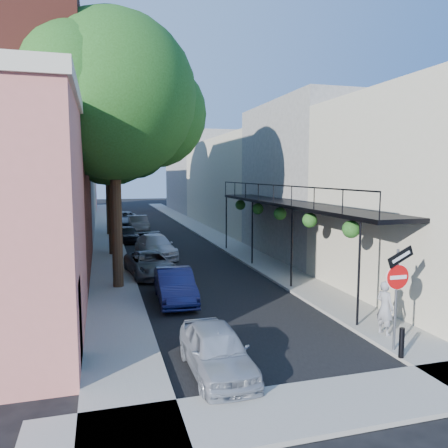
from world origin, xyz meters
TOP-DOWN VIEW (x-y plane):
  - ground at (0.00, 0.00)m, footprint 160.00×160.00m
  - road_surface at (0.00, 30.00)m, footprint 6.00×64.00m
  - sidewalk_left at (-4.00, 30.00)m, footprint 2.00×64.00m
  - sidewalk_right at (4.00, 30.00)m, footprint 2.00×64.00m
  - sidewalk_cross at (0.00, -1.00)m, footprint 12.00×2.00m
  - buildings_left at (-9.30, 28.76)m, footprint 10.10×59.10m
  - buildings_right at (8.99, 29.49)m, footprint 9.80×55.00m
  - sign_post at (3.16, 0.97)m, footprint 0.89×0.17m
  - bollard at (3.00, 0.50)m, footprint 0.14×0.14m
  - oak_near at (-3.37, 10.26)m, footprint 7.48×6.80m
  - oak_mid at (-3.42, 18.23)m, footprint 6.60×6.00m
  - oak_far at (-3.35, 27.27)m, footprint 7.70×7.00m
  - parked_car_a at (-1.80, 1.19)m, footprint 1.45×3.51m
  - parked_car_b at (-1.78, 7.50)m, footprint 1.49×3.87m
  - parked_car_c at (-2.23, 12.04)m, footprint 2.42×4.39m
  - parked_car_d at (-1.41, 16.71)m, footprint 2.35×4.73m
  - parked_car_e at (-2.60, 23.08)m, footprint 1.73×3.59m
  - parked_car_f at (-1.40, 28.36)m, footprint 1.57×4.25m
  - parked_car_g at (-2.26, 33.20)m, footprint 2.48×4.96m
  - pedestrian at (3.62, 2.08)m, footprint 0.51×0.66m

SIDE VIEW (x-z plane):
  - ground at x=0.00m, z-range 0.00..0.00m
  - road_surface at x=0.00m, z-range 0.00..0.01m
  - sidewalk_left at x=-4.00m, z-range 0.00..0.12m
  - sidewalk_right at x=4.00m, z-range 0.00..0.12m
  - sidewalk_cross at x=0.00m, z-range 0.00..0.12m
  - bollard at x=3.00m, z-range 0.12..0.92m
  - parked_car_c at x=-2.23m, z-range 0.00..1.16m
  - parked_car_e at x=-2.60m, z-range 0.00..1.18m
  - parked_car_a at x=-1.80m, z-range 0.00..1.19m
  - parked_car_b at x=-1.78m, z-range 0.00..1.26m
  - parked_car_d at x=-1.41m, z-range 0.00..1.32m
  - parked_car_g at x=-2.26m, z-range 0.00..1.35m
  - parked_car_f at x=-1.40m, z-range 0.00..1.39m
  - pedestrian at x=3.62m, z-range 0.12..1.74m
  - sign_post at x=3.16m, z-range 0.54..3.53m
  - buildings_right at x=8.99m, z-range -0.58..9.42m
  - buildings_left at x=-9.30m, z-range -1.06..10.94m
  - oak_mid at x=-3.42m, z-range 1.96..12.16m
  - oak_near at x=-3.37m, z-range 2.17..13.59m
  - oak_far at x=-3.35m, z-range 2.31..14.21m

